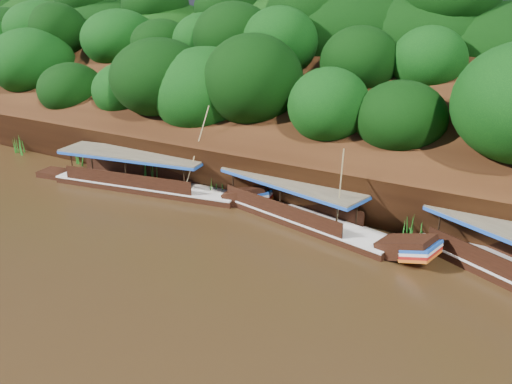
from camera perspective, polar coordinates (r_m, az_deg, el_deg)
ground at (r=24.75m, az=-4.24°, el=-10.23°), size 160.00×160.00×0.00m
riverbank at (r=43.21m, az=13.27°, el=5.71°), size 120.00×30.06×19.40m
boat_1 at (r=30.48m, az=6.26°, el=-2.82°), size 15.03×5.25×6.04m
boat_2 at (r=36.57m, az=-11.32°, el=1.02°), size 17.12×5.06×6.91m
reeds at (r=33.48m, az=-0.51°, el=0.01°), size 49.44×2.38×1.97m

